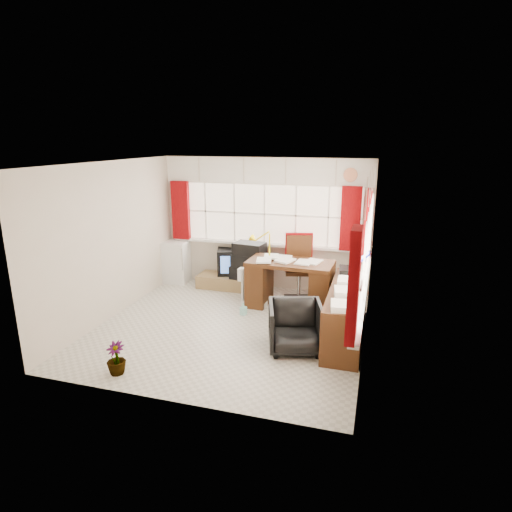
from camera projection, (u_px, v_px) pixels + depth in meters
The scene contains 20 objects.
ground at pixel (231, 328), 6.63m from camera, with size 4.00×4.00×0.00m, color beige.
room_walls at pixel (229, 233), 6.23m from camera, with size 4.00×4.00×4.00m.
window_back at pixel (264, 240), 8.17m from camera, with size 3.70×0.12×3.60m.
window_right at pixel (363, 281), 5.85m from camera, with size 0.12×3.70×3.60m.
curtains at pixel (303, 227), 6.84m from camera, with size 3.83×3.83×1.15m.
overhead_cabinets at pixel (309, 177), 6.67m from camera, with size 3.98×3.98×0.48m.
desk at pixel (290, 282), 7.31m from camera, with size 1.47×0.78×0.87m.
desk_lamp at pixel (270, 239), 7.34m from camera, with size 0.19×0.17×0.47m.
task_chair at pixel (299, 265), 7.64m from camera, with size 0.61×0.64×1.21m.
office_chair at pixel (295, 327), 5.86m from camera, with size 0.72×0.74×0.67m, color black.
radiator at pixel (254, 291), 7.43m from camera, with size 0.45×0.20×0.66m.
credenza at pixel (346, 311), 6.24m from camera, with size 0.50×2.00×0.85m.
file_tray at pixel (348, 271), 6.73m from camera, with size 0.27×0.35×0.12m, color black.
tv_bench at pixel (234, 282), 8.33m from camera, with size 1.40×0.50×0.25m, color olive.
crt_tv at pixel (232, 261), 8.41m from camera, with size 0.67×0.64×0.50m.
hifi_stack at pixel (250, 262), 8.07m from camera, with size 0.72×0.51×0.71m.
mini_fridge at pixel (177, 261), 8.67m from camera, with size 0.53×0.53×0.84m.
spray_bottle_a at pixel (256, 287), 7.99m from camera, with size 0.11×0.11×0.29m, color silver.
spray_bottle_b at pixel (243, 309), 7.08m from camera, with size 0.09×0.10×0.21m, color #98E3D7.
flower_vase at pixel (116, 358), 5.28m from camera, with size 0.23×0.23×0.42m, color black.
Camera 1 is at (2.09, -5.73, 2.84)m, focal length 30.00 mm.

